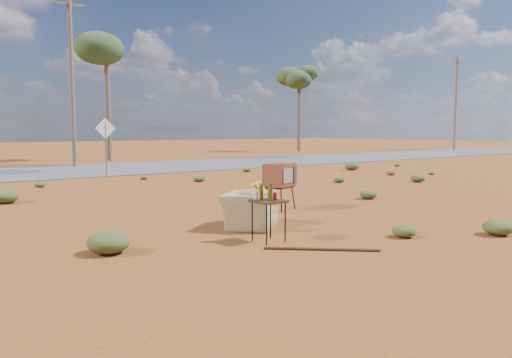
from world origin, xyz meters
TOP-DOWN VIEW (x-y plane):
  - ground at (0.00, 0.00)m, footprint 140.00×140.00m
  - highway at (0.00, 15.00)m, footprint 140.00×7.00m
  - armchair at (-0.07, 0.65)m, footprint 1.23×1.27m
  - tv_unit at (1.58, 1.79)m, footprint 0.76×0.68m
  - side_table at (-0.56, -0.46)m, footprint 0.46×0.46m
  - rusty_bar at (-0.29, -1.41)m, footprint 1.27×1.16m
  - road_sign at (1.50, 12.00)m, footprint 0.78×0.06m
  - eucalyptus_center at (5.00, 21.00)m, footprint 3.20×3.20m
  - eucalyptus_right at (22.00, 24.00)m, footprint 3.20×3.20m
  - utility_pole_center at (2.00, 17.50)m, footprint 1.40×0.20m
  - utility_pole_east at (34.00, 17.50)m, footprint 1.40×0.20m
  - scrub_patch at (-0.82, 4.41)m, footprint 17.49×8.07m

SIDE VIEW (x-z plane):
  - ground at x=0.00m, z-range 0.00..0.00m
  - highway at x=0.00m, z-range 0.00..0.04m
  - rusty_bar at x=-0.29m, z-range 0.00..0.04m
  - scrub_patch at x=-0.82m, z-range -0.03..0.30m
  - armchair at x=-0.07m, z-range -0.03..0.82m
  - side_table at x=-0.56m, z-range 0.22..1.15m
  - tv_unit at x=1.58m, z-range 0.25..1.27m
  - road_sign at x=1.50m, z-range 0.41..2.60m
  - utility_pole_center at x=2.00m, z-range 0.15..8.15m
  - utility_pole_east at x=34.00m, z-range 0.15..8.15m
  - eucalyptus_right at x=22.00m, z-range 2.39..9.49m
  - eucalyptus_center at x=5.00m, z-range 2.63..10.23m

